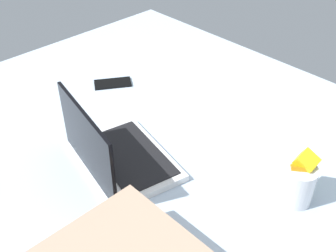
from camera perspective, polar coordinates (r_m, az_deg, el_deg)
bed_mattress at (r=136.58cm, az=1.18°, el=-5.40°), size 180.00×140.00×18.00cm
laptop at (r=120.91cm, az=-7.23°, el=-3.93°), size 36.97×29.21×23.00cm
snack_cup at (r=114.44cm, az=17.45°, el=-7.37°), size 9.00×9.97×15.01cm
cell_phone at (r=161.66cm, az=-7.60°, el=5.84°), size 13.25×15.46×0.80cm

